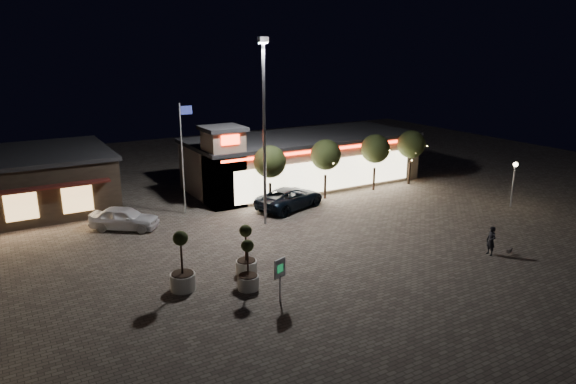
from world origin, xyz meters
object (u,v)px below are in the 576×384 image
planter_mid (248,274)px  pickup_truck (290,198)px  white_sedan (124,218)px  valet_sign (280,272)px  pedestrian (491,241)px  planter_left (182,272)px

planter_mid → pickup_truck: bearing=50.7°
white_sedan → valet_sign: valet_sign is taller
white_sedan → pedestrian: bearing=-95.2°
pickup_truck → planter_mid: 13.68m
pickup_truck → white_sedan: pickup_truck is taller
valet_sign → white_sedan: bearing=105.8°
pickup_truck → valet_sign: bearing=129.4°
planter_left → planter_mid: bearing=-29.1°
pedestrian → valet_sign: size_ratio=0.79×
pedestrian → valet_sign: bearing=-85.4°
white_sedan → planter_mid: size_ratio=1.71×
pickup_truck → planter_mid: bearing=122.4°
planter_mid → planter_left: bearing=150.9°
pedestrian → planter_mid: (-14.20, 3.16, -0.05)m
white_sedan → planter_mid: bearing=-128.9°
pickup_truck → pedestrian: pedestrian is taller
planter_left → planter_mid: (2.86, -1.59, -0.15)m
pickup_truck → white_sedan: bearing=64.3°
planter_mid → valet_sign: size_ratio=1.20×
planter_left → planter_mid: planter_left is taller
pedestrian → planter_left: bearing=-95.9°
pickup_truck → valet_sign: size_ratio=2.61×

